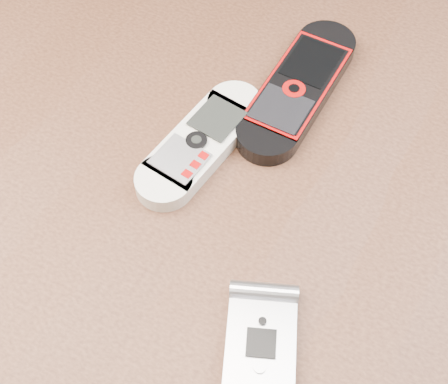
{
  "coord_description": "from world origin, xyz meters",
  "views": [
    {
      "loc": [
        0.12,
        -0.22,
        1.15
      ],
      "look_at": [
        0.01,
        0.0,
        0.76
      ],
      "focal_mm": 50.0,
      "sensor_mm": 36.0,
      "label": 1
    }
  ],
  "objects_px": {
    "nokia_black_red": "(298,88)",
    "motorola_razr": "(260,350)",
    "table": "(219,260)",
    "nokia_white": "(201,142)"
  },
  "relations": [
    {
      "from": "nokia_black_red",
      "to": "motorola_razr",
      "type": "bearing_deg",
      "value": -70.83
    },
    {
      "from": "nokia_black_red",
      "to": "table",
      "type": "bearing_deg",
      "value": -93.84
    },
    {
      "from": "nokia_white",
      "to": "nokia_black_red",
      "type": "distance_m",
      "value": 0.1
    },
    {
      "from": "nokia_white",
      "to": "nokia_black_red",
      "type": "height_order",
      "value": "nokia_black_red"
    },
    {
      "from": "nokia_white",
      "to": "motorola_razr",
      "type": "xyz_separation_m",
      "value": [
        0.11,
        -0.13,
        -0.0
      ]
    },
    {
      "from": "table",
      "to": "nokia_black_red",
      "type": "height_order",
      "value": "nokia_black_red"
    },
    {
      "from": "nokia_white",
      "to": "motorola_razr",
      "type": "bearing_deg",
      "value": -40.72
    },
    {
      "from": "motorola_razr",
      "to": "nokia_white",
      "type": "bearing_deg",
      "value": 109.15
    },
    {
      "from": "table",
      "to": "nokia_black_red",
      "type": "xyz_separation_m",
      "value": [
        0.01,
        0.12,
        0.11
      ]
    },
    {
      "from": "nokia_white",
      "to": "nokia_black_red",
      "type": "bearing_deg",
      "value": 70.72
    }
  ]
}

